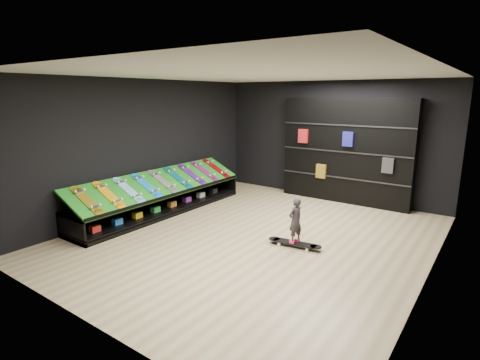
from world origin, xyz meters
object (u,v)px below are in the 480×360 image
Objects in this scene: floor_skateboard at (294,244)px; child at (295,229)px; back_shelving at (346,151)px; display_rack at (162,202)px.

child is (0.00, 0.00, 0.29)m from floor_skateboard.
back_shelving is 3.51m from child.
child is at bearing -0.66° from display_rack.
child is (0.36, -3.36, -0.95)m from back_shelving.
display_rack is 9.19× the size of child.
display_rack is 1.40× the size of back_shelving.
floor_skateboard is at bearing -83.83° from back_shelving.
back_shelving is at bearing 88.86° from floor_skateboard.
back_shelving is (3.05, 3.32, 1.04)m from display_rack.
floor_skateboard is (3.41, -0.04, -0.20)m from display_rack.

